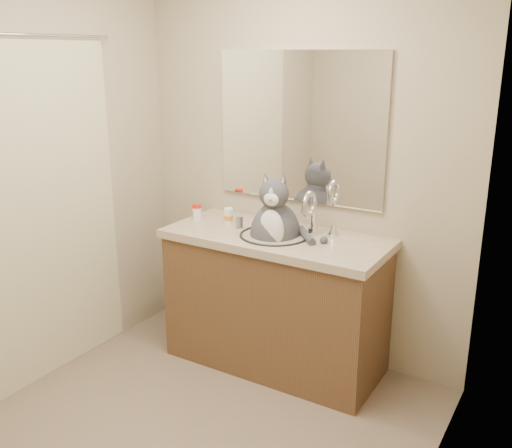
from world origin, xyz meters
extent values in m
cube|color=tan|center=(0.00, 1.25, 1.20)|extent=(2.20, 0.01, 2.40)
cube|color=tan|center=(-1.10, 0.00, 1.20)|extent=(0.01, 2.50, 2.40)
cube|color=tan|center=(1.10, 0.00, 1.20)|extent=(0.01, 2.50, 2.40)
cube|color=brown|center=(0.00, 0.96, 0.40)|extent=(1.30, 0.55, 0.80)
cube|color=#C7AD8F|center=(0.00, 0.96, 0.83)|extent=(1.34, 0.59, 0.05)
torus|color=black|center=(0.00, 0.94, 0.85)|extent=(0.42, 0.42, 0.02)
ellipsoid|color=white|center=(0.00, 0.94, 0.78)|extent=(0.40, 0.40, 0.15)
cylinder|color=silver|center=(0.17, 1.11, 0.95)|extent=(0.03, 0.03, 0.18)
torus|color=silver|center=(0.17, 1.05, 1.04)|extent=(0.03, 0.16, 0.16)
cone|color=silver|center=(0.30, 1.11, 0.90)|extent=(0.06, 0.06, 0.08)
cube|color=white|center=(0.00, 1.24, 1.45)|extent=(1.10, 0.02, 0.90)
cube|color=beige|center=(-1.05, 0.10, 1.00)|extent=(0.01, 1.20, 1.90)
cylinder|color=silver|center=(-1.05, 0.10, 1.97)|extent=(0.02, 1.30, 0.02)
ellipsoid|color=#45454A|center=(-0.01, 0.97, 0.84)|extent=(0.37, 0.40, 0.40)
ellipsoid|color=white|center=(0.02, 0.87, 0.90)|extent=(0.18, 0.13, 0.25)
ellipsoid|color=#45454A|center=(0.00, 0.93, 1.11)|extent=(0.22, 0.20, 0.17)
ellipsoid|color=white|center=(0.02, 0.86, 1.09)|extent=(0.10, 0.07, 0.08)
sphere|color=#D88C8C|center=(0.03, 0.84, 1.10)|extent=(0.02, 0.02, 0.02)
cone|color=#45454A|center=(-0.05, 0.93, 1.19)|extent=(0.09, 0.08, 0.09)
cone|color=#45454A|center=(0.05, 0.96, 1.19)|extent=(0.09, 0.08, 0.09)
cylinder|color=#45454A|center=(0.19, 0.99, 0.87)|extent=(0.21, 0.23, 0.04)
cylinder|color=white|center=(-0.59, 0.98, 0.89)|extent=(0.06, 0.06, 0.08)
cylinder|color=red|center=(-0.59, 0.98, 0.94)|extent=(0.06, 0.06, 0.02)
cylinder|color=white|center=(-0.37, 1.01, 0.89)|extent=(0.06, 0.06, 0.08)
cylinder|color=orange|center=(-0.37, 1.01, 0.89)|extent=(0.06, 0.06, 0.03)
cylinder|color=white|center=(-0.37, 1.01, 0.94)|extent=(0.06, 0.06, 0.02)
cylinder|color=gray|center=(-0.26, 0.97, 0.89)|extent=(0.06, 0.06, 0.07)
camera|label=1|loc=(1.56, -1.84, 1.89)|focal=40.00mm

